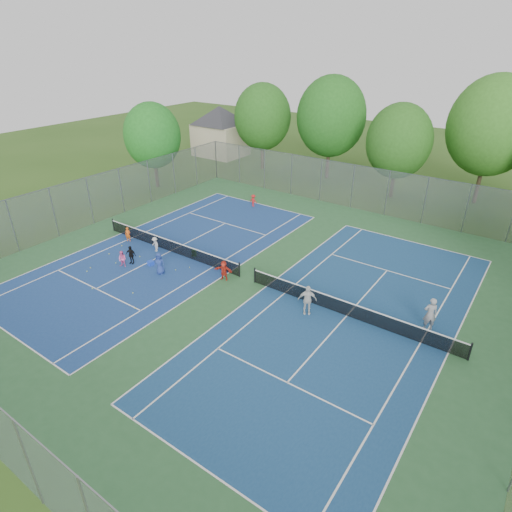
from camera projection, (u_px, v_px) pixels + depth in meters
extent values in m
plane|color=#2E5019|center=(247.00, 280.00, 27.73)|extent=(120.00, 120.00, 0.00)
cube|color=#2A5930|center=(247.00, 279.00, 27.72)|extent=(32.00, 32.00, 0.01)
cube|color=navy|center=(170.00, 251.00, 31.32)|extent=(10.97, 23.77, 0.01)
cube|color=navy|center=(347.00, 316.00, 24.12)|extent=(10.97, 23.77, 0.01)
cube|color=black|center=(170.00, 246.00, 31.11)|extent=(12.87, 0.10, 0.91)
cube|color=black|center=(348.00, 309.00, 23.92)|extent=(12.87, 0.10, 0.91)
cube|color=gray|center=(352.00, 187.00, 38.39)|extent=(32.00, 0.10, 4.00)
cube|color=gray|center=(90.00, 201.00, 35.03)|extent=(0.10, 32.00, 4.00)
cube|color=#B7A88C|center=(220.00, 140.00, 55.49)|extent=(6.00, 5.00, 4.00)
pyramid|color=#2D2D33|center=(219.00, 106.00, 53.56)|extent=(11.03, 11.03, 2.20)
cylinder|color=#443326|center=(262.00, 154.00, 50.04)|extent=(0.36, 0.36, 3.50)
ellipsoid|color=#235618|center=(263.00, 117.00, 48.13)|extent=(6.40, 6.40, 7.36)
cylinder|color=#443326|center=(328.00, 161.00, 46.58)|extent=(0.36, 0.36, 3.85)
ellipsoid|color=#1F5919|center=(331.00, 117.00, 44.45)|extent=(7.20, 7.20, 8.28)
cylinder|color=#443326|center=(393.00, 181.00, 41.18)|extent=(0.36, 0.36, 3.15)
ellipsoid|color=#255719|center=(399.00, 141.00, 39.42)|extent=(6.00, 6.00, 6.90)
cylinder|color=#443326|center=(479.00, 181.00, 39.51)|extent=(0.36, 0.36, 4.20)
ellipsoid|color=#30661D|center=(493.00, 126.00, 37.24)|extent=(7.60, 7.60, 8.74)
cylinder|color=#443326|center=(156.00, 172.00, 44.00)|extent=(0.36, 0.36, 3.15)
ellipsoid|color=#1D651D|center=(152.00, 136.00, 42.31)|extent=(5.60, 5.60, 6.44)
cube|color=blue|center=(151.00, 263.00, 29.40)|extent=(0.40, 0.40, 0.31)
cube|color=#238235|center=(194.00, 253.00, 30.54)|extent=(0.32, 0.32, 0.51)
imported|color=#E85C15|center=(128.00, 234.00, 32.61)|extent=(0.50, 0.43, 1.14)
imported|color=pink|center=(122.00, 259.00, 29.01)|extent=(0.67, 0.59, 1.16)
imported|color=beige|center=(155.00, 244.00, 31.07)|extent=(0.81, 0.58, 1.13)
imported|color=black|center=(131.00, 255.00, 29.38)|extent=(0.84, 0.51, 1.33)
imported|color=navy|center=(159.00, 263.00, 28.08)|extent=(0.87, 0.73, 1.52)
imported|color=red|center=(224.00, 270.00, 27.42)|extent=(1.32, 0.70, 1.35)
imported|color=red|center=(253.00, 201.00, 39.28)|extent=(0.74, 0.43, 1.14)
imported|color=gray|center=(430.00, 314.00, 22.62)|extent=(0.85, 0.78, 1.96)
imported|color=silver|center=(307.00, 300.00, 23.98)|extent=(1.12, 0.94, 1.80)
sphere|color=yellow|center=(135.00, 308.00, 24.74)|extent=(0.07, 0.07, 0.07)
sphere|color=#C9F438|center=(116.00, 263.00, 29.64)|extent=(0.07, 0.07, 0.07)
sphere|color=#CEEE37|center=(92.00, 289.00, 26.66)|extent=(0.07, 0.07, 0.07)
sphere|color=#E2F539|center=(133.00, 293.00, 26.20)|extent=(0.07, 0.07, 0.07)
sphere|color=#CDF138|center=(87.00, 272.00, 28.59)|extent=(0.07, 0.07, 0.07)
sphere|color=#B7DA32|center=(176.00, 270.00, 28.77)|extent=(0.07, 0.07, 0.07)
sphere|color=yellow|center=(109.00, 254.00, 30.87)|extent=(0.07, 0.07, 0.07)
sphere|color=gold|center=(190.00, 268.00, 29.08)|extent=(0.07, 0.07, 0.07)
sphere|color=gold|center=(91.00, 268.00, 29.02)|extent=(0.07, 0.07, 0.07)
sphere|color=#C9D631|center=(122.00, 246.00, 32.05)|extent=(0.07, 0.07, 0.07)
sphere|color=#AAC72E|center=(140.00, 257.00, 30.49)|extent=(0.07, 0.07, 0.07)
sphere|color=#BED631|center=(131.00, 257.00, 30.49)|extent=(0.07, 0.07, 0.07)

